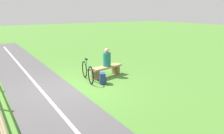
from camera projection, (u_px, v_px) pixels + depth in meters
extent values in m
plane|color=#477A2D|center=(70.00, 88.00, 8.49)|extent=(80.00, 80.00, 0.00)
cube|color=#A88456|center=(106.00, 67.00, 9.91)|extent=(1.66, 0.75, 0.08)
cube|color=brown|center=(116.00, 70.00, 10.38)|extent=(0.24, 0.39, 0.39)
cube|color=brown|center=(96.00, 75.00, 9.55)|extent=(0.24, 0.39, 0.39)
cylinder|color=#1E6B66|center=(107.00, 59.00, 9.86)|extent=(0.41, 0.41, 0.59)
sphere|color=tan|center=(107.00, 51.00, 9.76)|extent=(0.21, 0.21, 0.21)
torus|color=black|center=(91.00, 75.00, 8.89)|extent=(0.18, 0.72, 0.73)
torus|color=black|center=(84.00, 69.00, 9.79)|extent=(0.18, 0.72, 0.73)
cylinder|color=#237038|center=(87.00, 65.00, 9.27)|extent=(0.19, 0.83, 0.04)
cylinder|color=#237038|center=(88.00, 69.00, 9.17)|extent=(0.15, 0.61, 0.34)
cylinder|color=#237038|center=(86.00, 62.00, 9.38)|extent=(0.03, 0.03, 0.20)
cube|color=black|center=(86.00, 59.00, 9.35)|extent=(0.12, 0.21, 0.05)
cube|color=navy|center=(103.00, 78.00, 8.98)|extent=(0.32, 0.38, 0.44)
cube|color=#2A438C|center=(106.00, 80.00, 9.02)|extent=(0.12, 0.22, 0.20)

